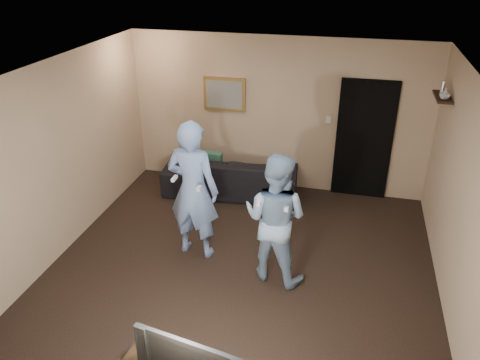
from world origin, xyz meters
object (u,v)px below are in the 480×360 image
(television, at_px, (195,359))
(wii_player_left, at_px, (193,190))
(sofa, at_px, (231,175))
(wii_player_right, at_px, (275,218))

(television, xyz_separation_m, wii_player_left, (-0.87, 2.50, 0.17))
(sofa, xyz_separation_m, wii_player_left, (-0.01, -1.83, 0.64))
(wii_player_right, bearing_deg, television, -96.92)
(sofa, distance_m, wii_player_left, 1.94)
(sofa, xyz_separation_m, wii_player_right, (1.13, -2.08, 0.53))
(television, bearing_deg, wii_player_right, 92.74)
(sofa, bearing_deg, wii_player_right, 113.60)
(sofa, distance_m, wii_player_right, 2.42)
(television, bearing_deg, wii_player_left, 118.84)
(sofa, xyz_separation_m, television, (0.85, -4.33, 0.46))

